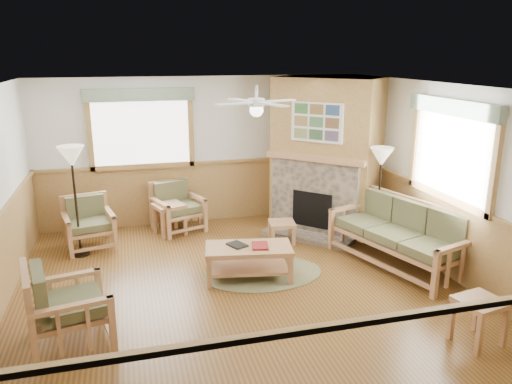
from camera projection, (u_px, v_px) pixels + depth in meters
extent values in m
cube|color=brown|center=(241.00, 289.00, 6.81)|extent=(6.00, 6.00, 0.01)
cube|color=white|center=(239.00, 87.00, 6.07)|extent=(6.00, 6.00, 0.01)
cube|color=white|center=(203.00, 151.00, 9.23)|extent=(6.00, 0.02, 2.70)
cube|color=white|center=(333.00, 302.00, 3.65)|extent=(6.00, 0.02, 2.70)
cube|color=white|center=(443.00, 179.00, 7.18)|extent=(0.02, 6.00, 2.70)
cylinder|color=brown|center=(263.00, 274.00, 7.25)|extent=(2.18, 2.18, 0.01)
cube|color=maroon|center=(260.00, 245.00, 6.97)|extent=(0.28, 0.34, 0.03)
cube|color=black|center=(237.00, 244.00, 7.01)|extent=(0.30, 0.33, 0.02)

